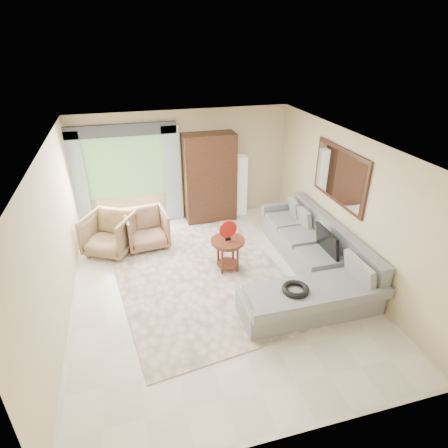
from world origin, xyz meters
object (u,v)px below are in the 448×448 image
object	(u,v)px
sectional_sofa	(311,263)
tv_screen	(327,241)
coffee_table	(228,254)
armchair_right	(146,229)
armchair_left	(109,234)
floor_lamp	(241,186)
armoire	(210,178)
potted_plant	(97,230)

from	to	relation	value
sectional_sofa	tv_screen	xyz separation A→B (m)	(0.27, -0.02, 0.44)
coffee_table	armchair_right	size ratio (longest dim) A/B	0.74
armchair_left	floor_lamp	xyz separation A→B (m)	(3.17, 1.05, 0.33)
armchair_left	armoire	distance (m)	2.64
sectional_sofa	coffee_table	size ratio (longest dim) A/B	5.34
coffee_table	potted_plant	world-z (taller)	coffee_table
floor_lamp	potted_plant	bearing A→B (deg)	-171.60
tv_screen	armchair_right	bearing A→B (deg)	147.52
armchair_left	armoire	xyz separation A→B (m)	(2.37, 0.99, 0.63)
sectional_sofa	floor_lamp	size ratio (longest dim) A/B	2.31
coffee_table	floor_lamp	world-z (taller)	floor_lamp
sectional_sofa	tv_screen	distance (m)	0.51
armchair_right	armoire	world-z (taller)	armoire
armchair_left	armoire	bearing A→B (deg)	51.44
armchair_right	potted_plant	world-z (taller)	armchair_right
armchair_left	armoire	world-z (taller)	armoire
armchair_right	armoire	bearing A→B (deg)	23.90
coffee_table	armoire	size ratio (longest dim) A/B	0.31
armchair_right	floor_lamp	world-z (taller)	floor_lamp
coffee_table	armchair_right	world-z (taller)	armchair_right
floor_lamp	tv_screen	bearing A→B (deg)	-76.77
tv_screen	armchair_left	size ratio (longest dim) A/B	0.80
coffee_table	armchair_right	bearing A→B (deg)	136.68
sectional_sofa	floor_lamp	world-z (taller)	floor_lamp
armchair_left	armchair_right	bearing A→B (deg)	32.95
potted_plant	floor_lamp	xyz separation A→B (m)	(3.44, 0.51, 0.49)
sectional_sofa	armchair_right	xyz separation A→B (m)	(-2.85, 1.96, 0.11)
sectional_sofa	armoire	size ratio (longest dim) A/B	1.65
floor_lamp	armchair_right	bearing A→B (deg)	-157.61
tv_screen	armoire	bearing A→B (deg)	117.21
tv_screen	armchair_right	world-z (taller)	tv_screen
armchair_left	potted_plant	world-z (taller)	armchair_left
sectional_sofa	armchair_left	bearing A→B (deg)	152.10
potted_plant	armchair_left	bearing A→B (deg)	-63.12
tv_screen	potted_plant	xyz separation A→B (m)	(-4.14, 2.47, -0.46)
armchair_right	potted_plant	xyz separation A→B (m)	(-1.03, 0.49, -0.13)
coffee_table	armchair_right	distance (m)	1.95
armchair_right	armchair_left	bearing A→B (deg)	178.04
potted_plant	armoire	bearing A→B (deg)	9.64
coffee_table	armchair_right	xyz separation A→B (m)	(-1.42, 1.34, 0.06)
coffee_table	armchair_left	distance (m)	2.52
armchair_left	armchair_right	distance (m)	0.76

